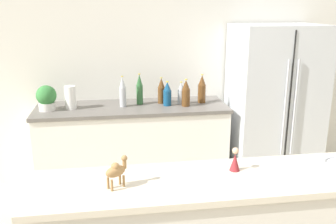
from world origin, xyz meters
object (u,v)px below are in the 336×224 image
refrigerator (274,107)px  back_bottle_6 (123,92)px  back_bottle_2 (186,93)px  back_bottle_5 (140,90)px  back_bottle_1 (161,91)px  wise_man_figurine_blue (235,161)px  potted_plant (46,98)px  paper_towel_roll (70,98)px  camel_figurine (116,170)px  back_bottle_3 (167,94)px  back_bottle_4 (181,93)px  back_bottle_0 (202,89)px

refrigerator → back_bottle_6: 1.58m
back_bottle_2 → back_bottle_5: 0.47m
back_bottle_1 → back_bottle_6: size_ratio=0.87×
back_bottle_5 → wise_man_figurine_blue: size_ratio=2.31×
potted_plant → paper_towel_roll: bearing=3.2°
refrigerator → camel_figurine: bearing=-132.3°
back_bottle_3 → wise_man_figurine_blue: size_ratio=1.81×
back_bottle_3 → back_bottle_6: (-0.44, 0.02, 0.03)m
back_bottle_3 → camel_figurine: back_bottle_3 is taller
back_bottle_4 → camel_figurine: 2.01m
back_bottle_2 → back_bottle_1: bearing=146.7°
potted_plant → back_bottle_4: 1.31m
refrigerator → camel_figurine: (-1.66, -1.83, 0.24)m
back_bottle_5 → wise_man_figurine_blue: bearing=-78.1°
back_bottle_5 → back_bottle_0: bearing=-3.0°
paper_towel_roll → camel_figurine: (0.41, -1.86, 0.06)m
paper_towel_roll → potted_plant: bearing=-176.8°
back_bottle_5 → back_bottle_6: bearing=-156.8°
back_bottle_2 → back_bottle_3: (-0.18, 0.05, -0.01)m
back_bottle_4 → back_bottle_1: bearing=162.9°
wise_man_figurine_blue → potted_plant: bearing=126.4°
camel_figurine → back_bottle_6: bearing=87.1°
back_bottle_4 → back_bottle_6: size_ratio=0.75×
back_bottle_4 → refrigerator: bearing=-3.4°
back_bottle_2 → back_bottle_6: (-0.62, 0.07, 0.02)m
back_bottle_4 → back_bottle_6: back_bottle_6 is taller
refrigerator → potted_plant: 2.30m
potted_plant → back_bottle_1: (1.12, 0.10, 0.00)m
paper_towel_roll → back_bottle_2: 1.12m
back_bottle_5 → back_bottle_3: bearing=-19.6°
potted_plant → back_bottle_1: size_ratio=0.90×
potted_plant → wise_man_figurine_blue: (1.28, -1.74, 0.02)m
paper_towel_roll → back_bottle_0: 1.31m
back_bottle_5 → camel_figurine: back_bottle_5 is taller
back_bottle_1 → back_bottle_6: 0.40m
paper_towel_roll → back_bottle_1: back_bottle_1 is taller
paper_towel_roll → back_bottle_3: (0.94, -0.01, 0.00)m
potted_plant → back_bottle_6: (0.72, 0.02, 0.02)m
back_bottle_0 → back_bottle_2: back_bottle_0 is taller
refrigerator → back_bottle_2: (-0.95, -0.03, 0.19)m
back_bottle_4 → back_bottle_5: (-0.42, 0.06, 0.04)m
paper_towel_roll → back_bottle_6: (0.50, 0.01, 0.03)m
back_bottle_0 → back_bottle_4: (-0.22, -0.02, -0.03)m
potted_plant → back_bottle_2: bearing=-2.1°
potted_plant → back_bottle_1: 1.12m
paper_towel_roll → back_bottle_2: back_bottle_2 is taller
paper_towel_roll → back_bottle_6: 0.50m
potted_plant → camel_figurine: (0.63, -1.85, 0.05)m
refrigerator → back_bottle_0: (-0.76, 0.08, 0.20)m
back_bottle_4 → wise_man_figurine_blue: 1.78m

